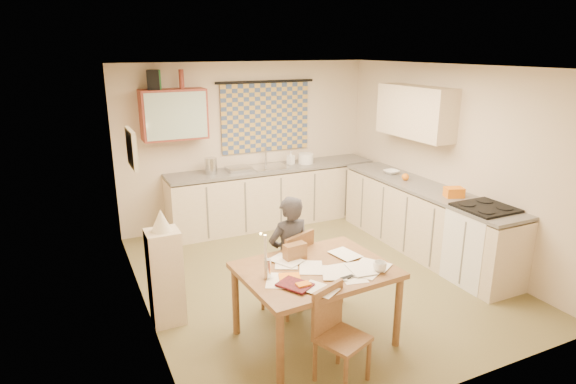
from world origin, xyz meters
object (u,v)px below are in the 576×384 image
stove (481,245)px  dining_table (315,304)px  counter_right (423,220)px  shelf_stand (166,277)px  chair_far (287,286)px  counter_back (273,196)px  person (289,256)px

stove → dining_table: stove is taller
counter_right → shelf_stand: 3.55m
dining_table → counter_right: bearing=24.0°
chair_far → shelf_stand: 1.26m
stove → shelf_stand: 3.61m
counter_back → dining_table: (-0.93, -3.11, -0.07)m
counter_back → chair_far: counter_back is taller
counter_back → counter_right: size_ratio=1.12×
counter_right → dining_table: 2.64m
counter_back → stove: bearing=-64.2°
dining_table → shelf_stand: size_ratio=1.43×
chair_far → person: size_ratio=0.71×
counter_right → dining_table: size_ratio=2.07×
stove → shelf_stand: size_ratio=0.95×
dining_table → person: size_ratio=1.11×
dining_table → shelf_stand: bearing=139.1°
counter_right → shelf_stand: (-3.54, -0.30, 0.04)m
stove → dining_table: bearing=-174.7°
counter_right → dining_table: (-2.34, -1.22, -0.07)m
counter_right → chair_far: counter_right is taller
counter_right → counter_back: bearing=126.6°
person → shelf_stand: person is taller
counter_back → chair_far: bearing=-110.5°
counter_back → chair_far: (-0.94, -2.51, -0.17)m
dining_table → shelf_stand: (-1.20, 0.92, 0.12)m
dining_table → person: bearing=86.7°
counter_back → shelf_stand: size_ratio=3.32×
person → shelf_stand: size_ratio=1.29×
stove → counter_back: bearing=115.8°
dining_table → chair_far: size_ratio=1.56×
chair_far → shelf_stand: (-1.20, 0.31, 0.21)m
counter_right → shelf_stand: shelf_stand is taller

